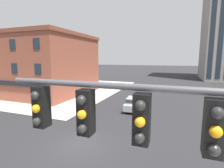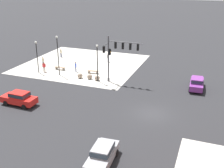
{
  "view_description": "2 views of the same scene",
  "coord_description": "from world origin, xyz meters",
  "px_view_note": "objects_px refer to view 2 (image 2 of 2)",
  "views": [
    {
      "loc": [
        6.81,
        -10.85,
        6.63
      ],
      "look_at": [
        0.53,
        5.96,
        3.96
      ],
      "focal_mm": 27.65,
      "sensor_mm": 36.0,
      "label": 1
    },
    {
      "loc": [
        -5.84,
        28.25,
        14.91
      ],
      "look_at": [
        4.0,
        2.34,
        3.97
      ],
      "focal_mm": 44.55,
      "sensor_mm": 36.0,
      "label": 2
    }
  ],
  "objects_px": {
    "bollard_sphere_curb_c": "(80,76)",
    "car_main_southbound_far": "(19,98)",
    "pedestrian_by_lamp": "(43,61)",
    "pedestrian_at_curb": "(44,66)",
    "car_main_northbound_near": "(102,154)",
    "traffic_signal_main": "(116,52)",
    "pedestrian_walking_east": "(108,57)",
    "pedestrian_with_bag": "(61,52)",
    "bollard_sphere_curb_a": "(97,78)",
    "bollard_sphere_curb_b": "(90,77)",
    "street_lamp_mid_sidewalk": "(58,51)",
    "pedestrian_near_bench": "(76,66)",
    "street_lamp_corner_near": "(97,59)",
    "bench_near_signal": "(93,72)",
    "bench_mid_block": "(60,68)",
    "street_lamp_corner_far": "(37,53)",
    "car_main_southbound_near": "(197,83)"
  },
  "relations": [
    {
      "from": "pedestrian_by_lamp",
      "to": "car_main_northbound_near",
      "type": "bearing_deg",
      "value": 133.35
    },
    {
      "from": "bollard_sphere_curb_b",
      "to": "pedestrian_with_bag",
      "type": "xyz_separation_m",
      "value": [
        10.33,
        -9.05,
        0.55
      ]
    },
    {
      "from": "bollard_sphere_curb_b",
      "to": "pedestrian_near_bench",
      "type": "height_order",
      "value": "pedestrian_near_bench"
    },
    {
      "from": "bollard_sphere_curb_a",
      "to": "pedestrian_at_curb",
      "type": "height_order",
      "value": "pedestrian_at_curb"
    },
    {
      "from": "street_lamp_mid_sidewalk",
      "to": "car_main_southbound_far",
      "type": "xyz_separation_m",
      "value": [
        -1.13,
        11.24,
        -2.94
      ]
    },
    {
      "from": "pedestrian_near_bench",
      "to": "pedestrian_with_bag",
      "type": "height_order",
      "value": "pedestrian_near_bench"
    },
    {
      "from": "bench_mid_block",
      "to": "street_lamp_corner_far",
      "type": "distance_m",
      "value": 4.62
    },
    {
      "from": "bollard_sphere_curb_a",
      "to": "pedestrian_near_bench",
      "type": "relative_size",
      "value": 0.48
    },
    {
      "from": "bollard_sphere_curb_a",
      "to": "street_lamp_mid_sidewalk",
      "type": "relative_size",
      "value": 0.13
    },
    {
      "from": "bollard_sphere_curb_c",
      "to": "street_lamp_mid_sidewalk",
      "type": "xyz_separation_m",
      "value": [
        3.74,
        -0.14,
        3.46
      ]
    },
    {
      "from": "traffic_signal_main",
      "to": "pedestrian_near_bench",
      "type": "height_order",
      "value": "traffic_signal_main"
    },
    {
      "from": "pedestrian_near_bench",
      "to": "street_lamp_corner_near",
      "type": "relative_size",
      "value": 0.3
    },
    {
      "from": "pedestrian_with_bag",
      "to": "bench_near_signal",
      "type": "bearing_deg",
      "value": 146.35
    },
    {
      "from": "car_main_northbound_near",
      "to": "car_main_southbound_far",
      "type": "xyz_separation_m",
      "value": [
        13.87,
        -6.91,
        0.0
      ]
    },
    {
      "from": "street_lamp_corner_near",
      "to": "car_main_southbound_far",
      "type": "distance_m",
      "value": 12.53
    },
    {
      "from": "traffic_signal_main",
      "to": "pedestrian_by_lamp",
      "type": "height_order",
      "value": "traffic_signal_main"
    },
    {
      "from": "pedestrian_near_bench",
      "to": "pedestrian_by_lamp",
      "type": "height_order",
      "value": "pedestrian_near_bench"
    },
    {
      "from": "pedestrian_at_curb",
      "to": "car_main_southbound_far",
      "type": "height_order",
      "value": "pedestrian_at_curb"
    },
    {
      "from": "bollard_sphere_curb_a",
      "to": "car_main_southbound_near",
      "type": "distance_m",
      "value": 14.44
    },
    {
      "from": "bollard_sphere_curb_c",
      "to": "pedestrian_with_bag",
      "type": "height_order",
      "value": "pedestrian_with_bag"
    },
    {
      "from": "pedestrian_by_lamp",
      "to": "bollard_sphere_curb_a",
      "type": "bearing_deg",
      "value": 164.4
    },
    {
      "from": "pedestrian_walking_east",
      "to": "car_main_northbound_near",
      "type": "relative_size",
      "value": 0.35
    },
    {
      "from": "pedestrian_at_curb",
      "to": "car_main_northbound_near",
      "type": "height_order",
      "value": "pedestrian_at_curb"
    },
    {
      "from": "pedestrian_walking_east",
      "to": "pedestrian_by_lamp",
      "type": "relative_size",
      "value": 0.99
    },
    {
      "from": "bollard_sphere_curb_b",
      "to": "pedestrian_at_curb",
      "type": "height_order",
      "value": "pedestrian_at_curb"
    },
    {
      "from": "pedestrian_with_bag",
      "to": "car_main_southbound_far",
      "type": "height_order",
      "value": "car_main_southbound_far"
    },
    {
      "from": "pedestrian_at_curb",
      "to": "car_main_southbound_near",
      "type": "relative_size",
      "value": 0.38
    },
    {
      "from": "traffic_signal_main",
      "to": "street_lamp_corner_far",
      "type": "relative_size",
      "value": 1.32
    },
    {
      "from": "bollard_sphere_curb_c",
      "to": "pedestrian_near_bench",
      "type": "relative_size",
      "value": 0.48
    },
    {
      "from": "traffic_signal_main",
      "to": "car_main_southbound_far",
      "type": "relative_size",
      "value": 1.55
    },
    {
      "from": "bollard_sphere_curb_a",
      "to": "bollard_sphere_curb_b",
      "type": "bearing_deg",
      "value": -5.15
    },
    {
      "from": "bollard_sphere_curb_b",
      "to": "bench_near_signal",
      "type": "bearing_deg",
      "value": -77.15
    },
    {
      "from": "bollard_sphere_curb_c",
      "to": "bench_mid_block",
      "type": "height_order",
      "value": "bollard_sphere_curb_c"
    },
    {
      "from": "pedestrian_with_bag",
      "to": "bollard_sphere_curb_c",
      "type": "bearing_deg",
      "value": 133.6
    },
    {
      "from": "street_lamp_corner_near",
      "to": "street_lamp_mid_sidewalk",
      "type": "xyz_separation_m",
      "value": [
        6.82,
        -0.38,
        0.37
      ]
    },
    {
      "from": "bollard_sphere_curb_c",
      "to": "bench_near_signal",
      "type": "distance_m",
      "value": 2.89
    },
    {
      "from": "bench_near_signal",
      "to": "bench_mid_block",
      "type": "xyz_separation_m",
      "value": [
        5.98,
        0.26,
        0.0
      ]
    },
    {
      "from": "pedestrian_by_lamp",
      "to": "pedestrian_walking_east",
      "type": "bearing_deg",
      "value": -147.56
    },
    {
      "from": "bollard_sphere_curb_c",
      "to": "bollard_sphere_curb_a",
      "type": "bearing_deg",
      "value": -179.22
    },
    {
      "from": "pedestrian_walking_east",
      "to": "street_lamp_mid_sidewalk",
      "type": "distance_m",
      "value": 10.87
    },
    {
      "from": "bench_mid_block",
      "to": "bench_near_signal",
      "type": "bearing_deg",
      "value": -177.56
    },
    {
      "from": "bollard_sphere_curb_b",
      "to": "street_lamp_corner_near",
      "type": "height_order",
      "value": "street_lamp_corner_near"
    },
    {
      "from": "bollard_sphere_curb_b",
      "to": "pedestrian_walking_east",
      "type": "bearing_deg",
      "value": -85.8
    },
    {
      "from": "traffic_signal_main",
      "to": "street_lamp_corner_near",
      "type": "bearing_deg",
      "value": 8.55
    },
    {
      "from": "bollard_sphere_curb_c",
      "to": "pedestrian_walking_east",
      "type": "height_order",
      "value": "pedestrian_walking_east"
    },
    {
      "from": "bollard_sphere_curb_c",
      "to": "car_main_southbound_far",
      "type": "xyz_separation_m",
      "value": [
        2.61,
        11.1,
        0.52
      ]
    },
    {
      "from": "pedestrian_by_lamp",
      "to": "pedestrian_at_curb",
      "type": "bearing_deg",
      "value": 126.65
    },
    {
      "from": "car_main_southbound_far",
      "to": "street_lamp_mid_sidewalk",
      "type": "bearing_deg",
      "value": -84.28
    },
    {
      "from": "traffic_signal_main",
      "to": "pedestrian_by_lamp",
      "type": "bearing_deg",
      "value": -12.1
    },
    {
      "from": "pedestrian_by_lamp",
      "to": "car_main_southbound_far",
      "type": "bearing_deg",
      "value": 113.45
    }
  ]
}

